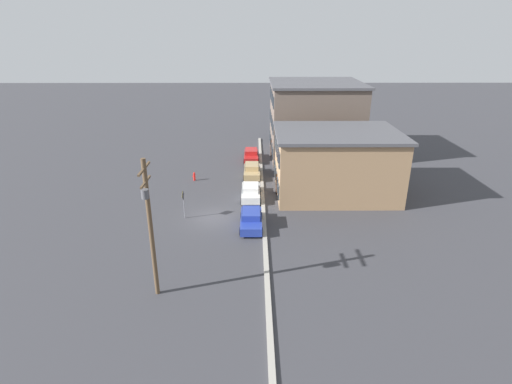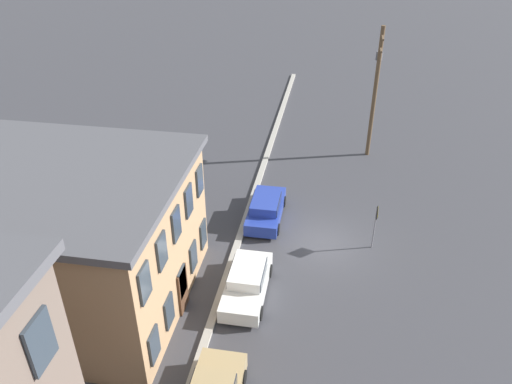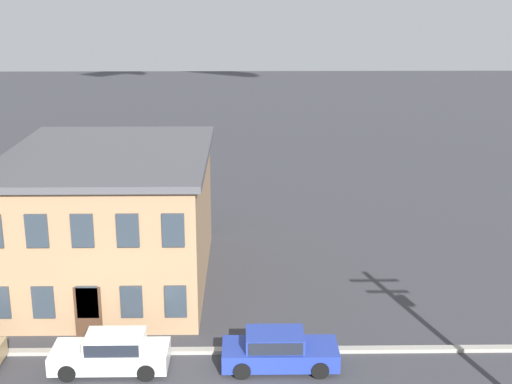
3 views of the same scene
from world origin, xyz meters
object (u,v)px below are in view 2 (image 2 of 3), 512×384
Objects in this scene: car_blue at (266,208)px; caution_sign at (376,220)px; car_white at (247,281)px; utility_pole at (376,86)px.

car_blue is 1.67× the size of caution_sign.
car_white is 1.67× the size of caution_sign.
caution_sign is at bearing -105.81° from car_blue.
caution_sign is 11.60m from utility_pole.
caution_sign reaches higher than car_blue.
car_blue is at bearing 147.70° from utility_pole.
car_white and car_blue have the same top height.
utility_pole reaches higher than car_blue.
car_blue is 0.49× the size of utility_pole.
car_blue is at bearing 0.73° from car_white.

